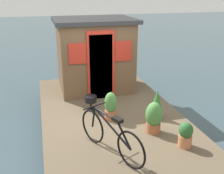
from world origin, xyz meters
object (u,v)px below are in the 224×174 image
at_px(potted_plant_succulent, 186,135).
at_px(charcoal_grill, 91,100).
at_px(potted_plant_sage, 157,105).
at_px(potted_plant_basil, 111,107).
at_px(bicycle, 110,135).
at_px(potted_plant_rosemary, 154,118).
at_px(houseboat_cabin, 95,54).

distance_m(potted_plant_succulent, charcoal_grill, 2.45).
height_order(potted_plant_sage, potted_plant_basil, potted_plant_sage).
relative_size(bicycle, charcoal_grill, 4.27).
bearing_deg(potted_plant_rosemary, charcoal_grill, 36.92).
bearing_deg(houseboat_cabin, potted_plant_sage, -157.37).
relative_size(potted_plant_sage, potted_plant_rosemary, 1.02).
bearing_deg(potted_plant_rosemary, houseboat_cabin, 12.16).
distance_m(potted_plant_basil, potted_plant_rosemary, 1.04).
relative_size(bicycle, potted_plant_basil, 2.39).
height_order(potted_plant_basil, potted_plant_succulent, potted_plant_basil).
xyz_separation_m(potted_plant_rosemary, potted_plant_succulent, (-0.65, -0.35, -0.08)).
xyz_separation_m(houseboat_cabin, bicycle, (-3.37, 0.43, -0.65)).
bearing_deg(houseboat_cabin, potted_plant_basil, 177.80).
relative_size(houseboat_cabin, charcoal_grill, 6.02).
bearing_deg(houseboat_cabin, potted_plant_succulent, -164.55).
relative_size(potted_plant_basil, potted_plant_succulent, 1.32).
bearing_deg(bicycle, potted_plant_succulent, -95.49).
xyz_separation_m(potted_plant_rosemary, charcoal_grill, (1.37, 1.03, -0.06)).
distance_m(bicycle, potted_plant_basil, 1.34).
xyz_separation_m(bicycle, potted_plant_basil, (1.29, -0.35, -0.06)).
height_order(houseboat_cabin, potted_plant_sage, houseboat_cabin).
bearing_deg(bicycle, potted_plant_sage, -51.16).
distance_m(houseboat_cabin, potted_plant_sage, 2.55).
bearing_deg(charcoal_grill, potted_plant_rosemary, -143.08).
distance_m(bicycle, potted_plant_sage, 1.77).
bearing_deg(potted_plant_basil, potted_plant_sage, -100.13).
bearing_deg(bicycle, potted_plant_rosemary, -63.73).
distance_m(potted_plant_basil, charcoal_grill, 0.69).
bearing_deg(houseboat_cabin, potted_plant_rosemary, -167.84).
bearing_deg(potted_plant_succulent, bicycle, 84.51).
relative_size(potted_plant_basil, charcoal_grill, 1.78).
bearing_deg(potted_plant_basil, charcoal_grill, 29.27).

